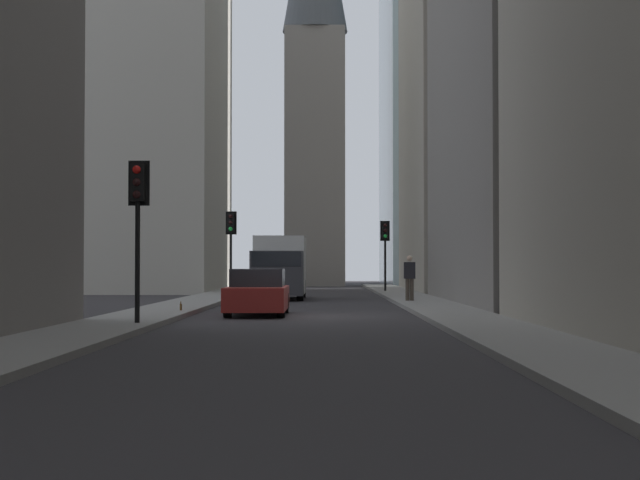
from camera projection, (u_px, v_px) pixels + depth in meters
The scene contains 13 objects.
ground_plane at pixel (303, 316), 29.37m from camera, with size 135.00×135.00×0.00m, color #302D30.
sidewalk_right at pixel (153, 314), 29.40m from camera, with size 90.00×2.20×0.14m, color gray.
sidewalk_left at pixel (453, 314), 29.35m from camera, with size 90.00×2.20×0.14m, color gray.
building_left_far at pixel (494, 43), 57.73m from camera, with size 16.82×10.50×29.16m.
building_right_far at pixel (136, 68), 58.37m from camera, with size 14.74×10.50×26.58m.
church_spire at pixel (315, 54), 74.06m from camera, with size 4.90×4.90×33.38m.
delivery_truck at pixel (280, 267), 44.40m from camera, with size 6.46×2.25×2.84m.
sedan_red at pixel (258, 294), 29.95m from camera, with size 4.30×1.78×1.42m.
traffic_light_foreground at pixel (138, 203), 23.73m from camera, with size 0.43×0.52×3.94m.
traffic_light_midblock at pixel (385, 239), 53.72m from camera, with size 0.43×0.52×3.84m.
traffic_light_far_junction at pixel (231, 233), 46.60m from camera, with size 0.43×0.52×3.96m.
pedestrian at pixel (410, 276), 38.64m from camera, with size 0.26×0.44×1.78m.
discarded_bottle at pixel (181, 307), 30.26m from camera, with size 0.07×0.07×0.27m.
Camera 1 is at (-29.42, -0.67, 1.51)m, focal length 55.16 mm.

